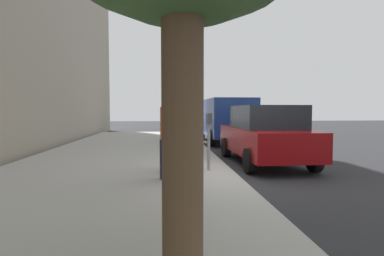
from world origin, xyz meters
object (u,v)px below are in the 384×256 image
Objects in this scene: parking_meter at (209,129)px; parked_sedan_near at (265,135)px; pedestrian_at_meter at (170,126)px; traffic_signal at (188,91)px; parked_van_far at (225,118)px; pedestrian_bystander at (170,129)px.

parking_meter is 0.32× the size of parked_sedan_near.
parking_meter is 0.96m from pedestrian_at_meter.
parked_sedan_near is at bearing -162.32° from traffic_signal.
parking_meter is 7.77m from traffic_signal.
parked_van_far reaches higher than parking_meter.
parking_meter is at bearing 179.85° from traffic_signal.
parked_van_far is at bearing 53.84° from pedestrian_at_meter.
traffic_signal is (7.64, -0.02, 1.41)m from parking_meter.
traffic_signal is at bearing 38.56° from pedestrian_bystander.
traffic_signal is (7.78, -0.96, 1.32)m from pedestrian_at_meter.
traffic_signal is (-0.29, 1.92, 1.32)m from parked_van_far.
parked_sedan_near is 1.23× the size of traffic_signal.
traffic_signal is at bearing 66.46° from pedestrian_at_meter.
parking_meter is 0.78× the size of pedestrian_bystander.
pedestrian_bystander is at bearing 162.00° from parked_van_far.
parked_van_far is at bearing -81.50° from traffic_signal.
parked_sedan_near is (1.61, -1.94, -0.27)m from parking_meter.
parked_van_far reaches higher than pedestrian_bystander.
parked_van_far is 2.35m from traffic_signal.
pedestrian_at_meter is at bearing 172.96° from traffic_signal.
pedestrian_bystander is at bearing 132.21° from parked_sedan_near.
parked_van_far reaches higher than pedestrian_at_meter.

